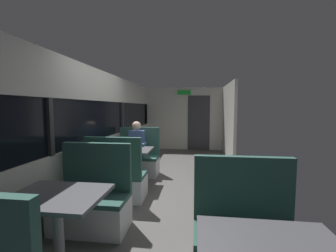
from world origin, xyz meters
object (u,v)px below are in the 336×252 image
Objects in this scene: dining_table_near_window at (57,204)px; dining_table_mid_window at (129,154)px; bench_mid_window_facing_end at (117,180)px; bench_near_window_facing_entry at (92,204)px; bench_front_aisle_facing_entry at (245,243)px; bench_mid_window_facing_entry at (138,161)px; seated_passenger at (137,153)px.

dining_table_near_window is 2.31m from dining_table_mid_window.
bench_mid_window_facing_end is at bearing 90.00° from dining_table_near_window.
dining_table_mid_window is at bearing 90.00° from bench_near_window_facing_entry.
bench_front_aisle_facing_entry reaches higher than dining_table_mid_window.
dining_table_near_window is at bearing -90.00° from bench_mid_window_facing_entry.
bench_near_window_facing_entry is 1.00× the size of bench_mid_window_facing_entry.
dining_table_near_window is 1.64m from bench_mid_window_facing_end.
bench_mid_window_facing_end is at bearing 139.86° from bench_front_aisle_facing_entry.
bench_mid_window_facing_end and bench_mid_window_facing_entry have the same top height.
bench_front_aisle_facing_entry is at bearing -18.53° from bench_near_window_facing_entry.
bench_front_aisle_facing_entry is (1.79, -1.51, 0.00)m from bench_mid_window_facing_end.
bench_mid_window_facing_end is 2.34m from bench_front_aisle_facing_entry.
bench_mid_window_facing_end is (0.00, -0.70, -0.31)m from dining_table_mid_window.
dining_table_near_window is 0.82× the size of bench_front_aisle_facing_entry.
dining_table_mid_window is 0.64m from seated_passenger.
bench_mid_window_facing_end is 1.00× the size of bench_front_aisle_facing_entry.
seated_passenger is at bearing -90.00° from bench_mid_window_facing_entry.
bench_mid_window_facing_entry reaches higher than dining_table_mid_window.
dining_table_near_window is at bearing -90.00° from dining_table_mid_window.
dining_table_near_window is 3.02m from bench_mid_window_facing_entry.
seated_passenger reaches higher than bench_near_window_facing_entry.
bench_near_window_facing_entry is 1.89m from bench_front_aisle_facing_entry.
bench_mid_window_facing_end and bench_front_aisle_facing_entry have the same top height.
seated_passenger is (0.00, -0.07, 0.21)m from bench_mid_window_facing_entry.
seated_passenger is at bearing 90.00° from bench_mid_window_facing_end.
bench_front_aisle_facing_entry is (1.79, -0.60, 0.00)m from bench_near_window_facing_entry.
bench_front_aisle_facing_entry is (1.79, -2.91, 0.00)m from bench_mid_window_facing_entry.
bench_mid_window_facing_end is 1.00× the size of bench_mid_window_facing_entry.
bench_near_window_facing_entry is 1.00× the size of bench_front_aisle_facing_entry.
dining_table_mid_window is at bearing 90.00° from bench_mid_window_facing_end.
seated_passenger reaches higher than bench_mid_window_facing_entry.
seated_passenger is at bearing 90.00° from dining_table_near_window.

